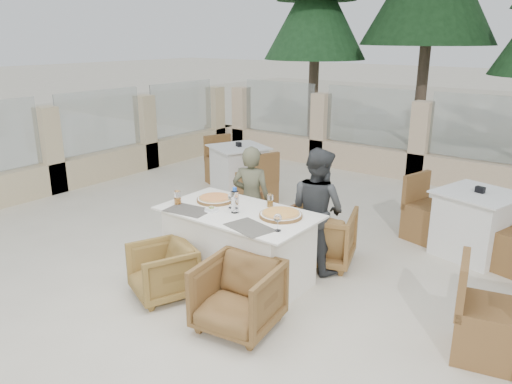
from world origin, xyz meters
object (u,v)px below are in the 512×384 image
Objects in this scene: armchair_near_left at (163,271)px; wine_glass_corner at (278,221)px; olive_dish at (212,209)px; pizza_right at (281,214)px; diner_right at (317,209)px; armchair_far_right at (323,236)px; wine_glass_centre at (231,199)px; pizza_left at (215,199)px; bg_table_b at (475,224)px; armchair_near_right at (238,296)px; beer_glass_left at (177,198)px; water_bottle at (235,200)px; beer_glass_right at (270,201)px; dining_table at (238,246)px; diner_left at (251,200)px; armchair_far_left at (266,225)px; bg_table_a at (239,170)px.

wine_glass_corner is at bearing 49.75° from armchair_near_left.
pizza_right is at bearing 23.63° from olive_dish.
armchair_near_left is 1.75m from diner_right.
wine_glass_corner reaches higher than armchair_near_left.
wine_glass_centre is at bearing 37.93° from armchair_far_right.
pizza_right reaches higher than pizza_left.
diner_right is 1.92m from bg_table_b.
bg_table_b reaches higher than armchair_near_right.
wine_glass_centre is 0.59m from beer_glass_left.
water_bottle reaches higher than wine_glass_corner.
beer_glass_left is (-0.65, -0.17, -0.06)m from water_bottle.
armchair_near_left is at bearing -153.00° from wine_glass_corner.
armchair_far_right is 1.84m from armchair_near_left.
dining_table is at bearing -118.30° from beer_glass_right.
diner_left is at bearing 86.19° from pizza_left.
beer_glass_right is 0.83m from armchair_far_left.
diner_right is at bearing 73.00° from armchair_far_right.
diner_right reaches higher than wine_glass_corner.
olive_dish is at bearing 64.73° from diner_right.
wine_glass_centre is (0.29, -0.07, 0.07)m from pizza_left.
armchair_far_right is 1.79m from bg_table_b.
beer_glass_left reaches higher than armchair_near_left.
diner_right reaches higher than diner_left.
bg_table_a is (-1.56, 3.11, 0.12)m from armchair_near_left.
armchair_far_left is at bearing 99.23° from wine_glass_centre.
olive_dish is 3.07m from bg_table_b.
bg_table_b is (1.22, 2.84, 0.08)m from armchair_near_right.
armchair_far_left is at bearing -9.45° from armchair_far_right.
wine_glass_centre is 0.27× the size of armchair_far_right.
pizza_left is at bearing 125.36° from olive_dish.
wine_glass_centre is 1.28× the size of beer_glass_left.
armchair_near_right is 0.41× the size of bg_table_b.
armchair_near_left is (-1.01, -0.51, -0.60)m from wine_glass_corner.
pizza_right is at bearing 1.66° from pizza_left.
diner_left is at bearing 110.72° from wine_glass_centre.
wine_glass_corner reaches higher than bg_table_a.
diner_left is at bearing 138.18° from wine_glass_corner.
water_bottle is at bearing -113.62° from bg_table_b.
diner_left is at bearing 111.88° from armchair_near_left.
armchair_near_left is (-0.27, -0.74, -0.60)m from wine_glass_centre.
diner_right reaches higher than pizza_right.
armchair_near_left is 1.44m from diner_left.
armchair_far_left is at bearing 7.90° from diner_right.
olive_dish is 1.37m from armchair_far_right.
pizza_left reaches higher than olive_dish.
diner_left reaches higher than water_bottle.
wine_glass_centre is 0.27× the size of armchair_far_left.
beer_glass_left is 3.42m from bg_table_b.
wine_glass_centre is (-0.12, 0.04, 0.48)m from dining_table.
beer_glass_right reaches higher than armchair_far_right.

